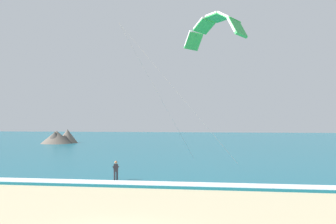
{
  "coord_description": "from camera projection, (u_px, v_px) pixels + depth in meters",
  "views": [
    {
      "loc": [
        4.82,
        -16.1,
        4.86
      ],
      "look_at": [
        -0.04,
        15.77,
        5.47
      ],
      "focal_mm": 43.01,
      "sensor_mm": 36.0,
      "label": 1
    }
  ],
  "objects": [
    {
      "name": "sea",
      "position": [
        207.0,
        141.0,
        87.48
      ],
      "size": [
        200.0,
        120.0,
        0.2
      ],
      "primitive_type": "cube",
      "color": "#146075",
      "rests_on": "ground"
    },
    {
      "name": "surf_foam",
      "position": [
        162.0,
        183.0,
        29.17
      ],
      "size": [
        200.0,
        1.76,
        0.04
      ],
      "primitive_type": "cube",
      "color": "white",
      "rests_on": "sea"
    },
    {
      "name": "surfboard",
      "position": [
        116.0,
        182.0,
        30.89
      ],
      "size": [
        0.85,
        1.47,
        0.09
      ],
      "color": "#E04C38",
      "rests_on": "ground"
    },
    {
      "name": "kitesurfer",
      "position": [
        116.0,
        170.0,
        30.92
      ],
      "size": [
        0.63,
        0.62,
        1.69
      ],
      "color": "#232328",
      "rests_on": "ground"
    },
    {
      "name": "kite_primary",
      "position": [
        215.0,
        26.0,
        36.05
      ],
      "size": [
        10.1,
        8.98,
        13.17
      ],
      "color": "green"
    },
    {
      "name": "headland_left",
      "position": [
        60.0,
        138.0,
        78.99
      ],
      "size": [
        6.93,
        7.42,
        2.92
      ],
      "color": "#665B51",
      "rests_on": "ground"
    }
  ]
}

